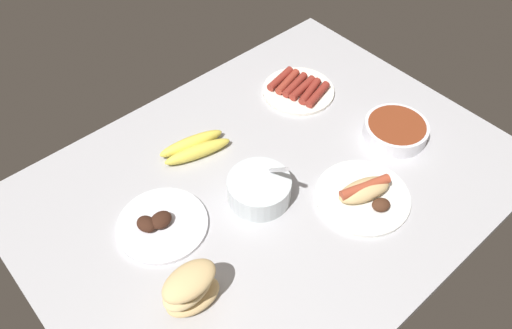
# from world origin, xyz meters

# --- Properties ---
(ground_plane) EXTENTS (1.20, 0.90, 0.03)m
(ground_plane) POSITION_xyz_m (0.00, 0.00, -0.01)
(ground_plane) COLOR #B2B2B7
(bowl_coleslaw) EXTENTS (0.15, 0.15, 0.15)m
(bowl_coleslaw) POSITION_xyz_m (-0.06, -0.02, 0.03)
(bowl_coleslaw) COLOR silver
(bowl_coleslaw) RESTS_ON ground_plane
(bowl_chili) EXTENTS (0.17, 0.17, 0.04)m
(bowl_chili) POSITION_xyz_m (0.36, -0.10, 0.02)
(bowl_chili) COLOR white
(bowl_chili) RESTS_ON ground_plane
(plate_sausages) EXTENTS (0.21, 0.21, 0.03)m
(plate_sausages) POSITION_xyz_m (0.29, 0.20, 0.01)
(plate_sausages) COLOR white
(plate_sausages) RESTS_ON ground_plane
(bread_stack) EXTENTS (0.13, 0.09, 0.11)m
(bread_stack) POSITION_xyz_m (-0.34, -0.13, 0.05)
(bread_stack) COLOR #DBB77A
(bread_stack) RESTS_ON ground_plane
(banana_bunch) EXTENTS (0.19, 0.11, 0.04)m
(banana_bunch) POSITION_xyz_m (-0.08, 0.21, 0.02)
(banana_bunch) COLOR #E5D14C
(banana_bunch) RESTS_ON ground_plane
(plate_grilled_meat) EXTENTS (0.21, 0.21, 0.04)m
(plate_grilled_meat) POSITION_xyz_m (-0.28, 0.07, 0.01)
(plate_grilled_meat) COLOR white
(plate_grilled_meat) RESTS_ON ground_plane
(plate_hotdog_assembled) EXTENTS (0.23, 0.23, 0.06)m
(plate_hotdog_assembled) POSITION_xyz_m (0.13, -0.19, 0.02)
(plate_hotdog_assembled) COLOR white
(plate_hotdog_assembled) RESTS_ON ground_plane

